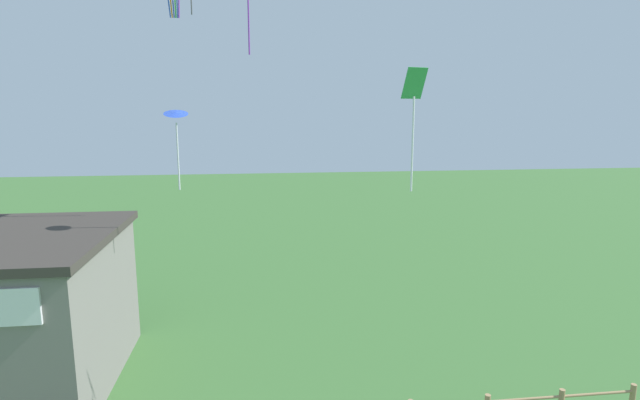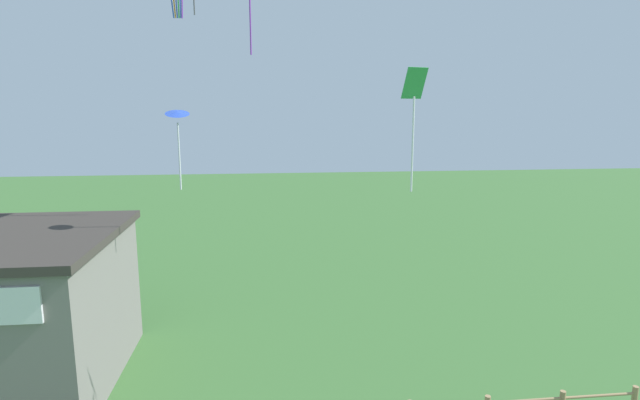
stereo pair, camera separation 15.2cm
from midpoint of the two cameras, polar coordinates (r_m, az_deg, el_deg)
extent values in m
cone|color=blue|center=(15.41, -15.73, 9.57)|extent=(0.80, 0.79, 0.28)
cylinder|color=silver|center=(15.47, -15.50, 4.82)|extent=(0.05, 0.05, 2.00)
cylinder|color=purple|center=(17.21, -7.72, 20.22)|extent=(0.05, 0.05, 2.47)
cube|color=green|center=(12.63, 11.11, 12.97)|extent=(0.63, 0.46, 0.73)
cylinder|color=white|center=(12.64, 10.88, 6.23)|extent=(0.05, 0.05, 2.35)
camera|label=1|loc=(0.08, -89.66, 0.06)|focal=28.00mm
camera|label=2|loc=(0.08, 90.34, -0.06)|focal=28.00mm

